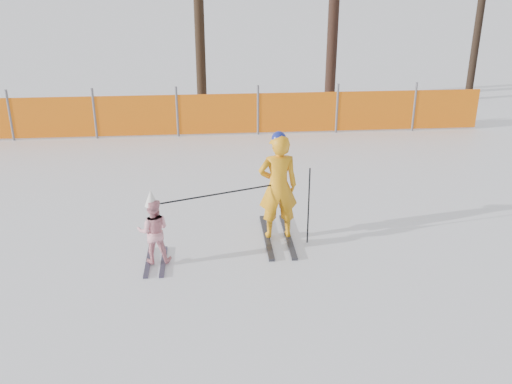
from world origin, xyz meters
TOP-DOWN VIEW (x-y plane):
  - ground at (0.00, 0.00)m, footprint 120.00×120.00m
  - adult at (0.38, 0.98)m, footprint 0.64×1.53m
  - child at (-1.49, 0.33)m, footprint 0.48×0.89m
  - ski_poles at (0.02, 0.71)m, footprint 2.22×0.59m
  - safety_fence at (-1.65, 6.74)m, footprint 15.71×0.06m
  - tree_trunks at (2.58, 10.03)m, footprint 8.63×0.58m

SIDE VIEW (x-z plane):
  - ground at x=0.00m, z-range 0.00..0.00m
  - child at x=-1.49m, z-range -0.05..1.11m
  - safety_fence at x=-1.65m, z-range -0.07..1.18m
  - ski_poles at x=0.02m, z-range 0.18..1.42m
  - adult at x=0.38m, z-range 0.00..1.76m
  - tree_trunks at x=2.58m, z-range -0.07..5.74m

